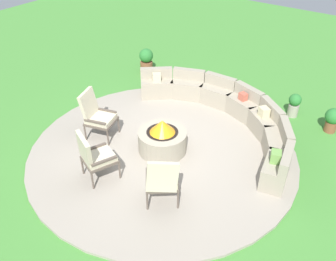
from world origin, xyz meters
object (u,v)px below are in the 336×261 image
Objects in this scene: lounge_chair_front_left at (97,114)px; potted_plant_2 at (333,119)px; fire_pit at (162,139)px; lounge_chair_front_right at (94,155)px; lounge_chair_back_left at (162,179)px; potted_plant_1 at (146,60)px; curved_stone_bench at (228,112)px; potted_plant_0 at (294,104)px.

lounge_chair_front_left reaches higher than potted_plant_2.
fire_pit is 1.56m from lounge_chair_front_right.
lounge_chair_back_left is at bearing -53.61° from fire_pit.
potted_plant_1 is at bearing 92.61° from lounge_chair_back_left.
potted_plant_2 is (1.79, 4.16, -0.27)m from lounge_chair_back_left.
lounge_chair_back_left reaches higher than potted_plant_2.
lounge_chair_back_left is (0.91, -1.23, 0.25)m from fire_pit.
lounge_chair_front_right is 5.43m from potted_plant_2.
lounge_chair_front_right reaches higher than curved_stone_bench.
potted_plant_0 is 0.96m from potted_plant_2.
lounge_chair_front_left is 1.43m from lounge_chair_front_right.
lounge_chair_front_right reaches higher than potted_plant_1.
potted_plant_1 is 5.45m from potted_plant_2.
lounge_chair_front_left is at bearing 122.23° from lounge_chair_back_left.
lounge_chair_front_left reaches higher than lounge_chair_back_left.
lounge_chair_front_right is at bearing -116.54° from potted_plant_0.
lounge_chair_back_left reaches higher than potted_plant_0.
potted_plant_0 is (0.84, 4.30, -0.27)m from lounge_chair_back_left.
lounge_chair_back_left is at bearing -84.36° from curved_stone_bench.
fire_pit reaches higher than potted_plant_0.
potted_plant_0 is at bearing 85.23° from lounge_chair_front_right.
lounge_chair_back_left is at bearing 54.96° from lounge_chair_front_left.
potted_plant_0 is at bearing 49.13° from curved_stone_bench.
lounge_chair_front_right is at bearing -62.75° from potted_plant_1.
lounge_chair_front_left is at bearing -132.94° from potted_plant_0.
curved_stone_bench is 1.73m from potted_plant_0.
potted_plant_2 is (3.21, 4.38, -0.27)m from lounge_chair_front_right.
lounge_chair_front_left is at bearing 155.04° from lounge_chair_front_right.
lounge_chair_front_left is 4.76m from potted_plant_0.
lounge_chair_back_left is 5.53m from potted_plant_1.
potted_plant_1 is at bearing -177.97° from potted_plant_0.
potted_plant_0 is at bearing 40.05° from lounge_chair_back_left.
lounge_chair_front_right is (-1.12, -3.21, 0.24)m from curved_stone_bench.
curved_stone_bench is 3.41m from lounge_chair_front_right.
potted_plant_0 is 0.82× the size of potted_plant_1.
potted_plant_0 is (1.13, 1.31, -0.03)m from curved_stone_bench.
fire_pit is 0.95× the size of lounge_chair_front_right.
fire_pit is 3.98m from potted_plant_2.
lounge_chair_front_right reaches higher than potted_plant_2.
potted_plant_1 is at bearing 139.02° from lounge_chair_front_right.
potted_plant_1 is 1.22× the size of potted_plant_2.
potted_plant_0 is at bearing 120.88° from lounge_chair_front_left.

